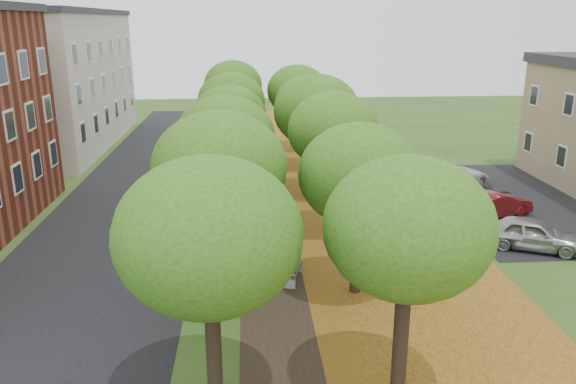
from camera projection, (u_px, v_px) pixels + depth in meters
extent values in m
cube|color=black|center=(126.00, 216.00, 28.55)|extent=(8.00, 70.00, 0.01)
cube|color=black|center=(273.00, 213.00, 29.08)|extent=(3.20, 70.00, 0.01)
cube|color=#B57821|center=(368.00, 210.00, 29.44)|extent=(7.50, 70.00, 0.01)
cube|color=black|center=(516.00, 201.00, 30.99)|extent=(9.00, 16.00, 0.01)
cylinder|color=black|center=(214.00, 349.00, 14.15)|extent=(0.40, 0.40, 3.23)
ellipsoid|color=#2D5B13|center=(209.00, 237.00, 13.26)|extent=(4.37, 4.37, 3.72)
cylinder|color=black|center=(223.00, 255.00, 19.87)|extent=(0.40, 0.40, 3.23)
ellipsoid|color=#2D5B13|center=(220.00, 172.00, 18.98)|extent=(4.37, 4.37, 3.72)
cylinder|color=black|center=(227.00, 202.00, 25.59)|extent=(0.40, 0.40, 3.23)
ellipsoid|color=#2D5B13|center=(225.00, 137.00, 24.70)|extent=(4.37, 4.37, 3.72)
cylinder|color=black|center=(231.00, 169.00, 31.31)|extent=(0.40, 0.40, 3.23)
ellipsoid|color=#2D5B13|center=(229.00, 115.00, 30.43)|extent=(4.37, 4.37, 3.72)
cylinder|color=black|center=(233.00, 146.00, 37.04)|extent=(0.40, 0.40, 3.23)
ellipsoid|color=#2D5B13|center=(231.00, 100.00, 36.15)|extent=(4.37, 4.37, 3.72)
cylinder|color=black|center=(234.00, 129.00, 42.76)|extent=(0.40, 0.40, 3.23)
ellipsoid|color=#2D5B13|center=(233.00, 89.00, 41.87)|extent=(4.37, 4.37, 3.72)
cylinder|color=black|center=(400.00, 341.00, 14.49)|extent=(0.40, 0.40, 3.23)
ellipsoid|color=#2D5B13|center=(408.00, 232.00, 13.60)|extent=(4.37, 4.37, 3.72)
cylinder|color=black|center=(356.00, 251.00, 20.21)|extent=(0.40, 0.40, 3.23)
ellipsoid|color=#2D5B13|center=(359.00, 169.00, 19.32)|extent=(4.37, 4.37, 3.72)
cylinder|color=black|center=(332.00, 200.00, 25.93)|extent=(0.40, 0.40, 3.23)
ellipsoid|color=#2D5B13|center=(333.00, 135.00, 25.05)|extent=(4.37, 4.37, 3.72)
cylinder|color=black|center=(316.00, 167.00, 31.66)|extent=(0.40, 0.40, 3.23)
ellipsoid|color=#2D5B13|center=(317.00, 114.00, 30.77)|extent=(4.37, 4.37, 3.72)
cylinder|color=black|center=(305.00, 145.00, 37.38)|extent=(0.40, 0.40, 3.23)
ellipsoid|color=#2D5B13|center=(305.00, 99.00, 36.49)|extent=(4.37, 4.37, 3.72)
cylinder|color=black|center=(297.00, 128.00, 43.10)|extent=(0.40, 0.40, 3.23)
ellipsoid|color=#2D5B13|center=(297.00, 89.00, 42.21)|extent=(4.37, 4.37, 3.72)
cube|color=beige|center=(43.00, 82.00, 43.57)|extent=(10.00, 20.00, 10.00)
cube|color=#2D2D33|center=(34.00, 11.00, 42.05)|extent=(10.30, 20.30, 0.40)
cube|color=#2A352C|center=(294.00, 270.00, 21.44)|extent=(0.88, 1.66, 0.04)
cube|color=#2A352C|center=(288.00, 264.00, 21.42)|extent=(0.52, 1.55, 0.23)
cube|color=silver|center=(289.00, 284.00, 20.81)|extent=(0.44, 0.19, 0.40)
cube|color=silver|center=(298.00, 267.00, 22.18)|extent=(0.44, 0.19, 0.40)
cube|color=silver|center=(289.00, 275.00, 20.71)|extent=(0.40, 0.17, 0.04)
cube|color=silver|center=(298.00, 259.00, 22.08)|extent=(0.40, 0.17, 0.04)
imported|color=#9F9EA3|center=(532.00, 234.00, 24.33)|extent=(4.44, 3.22, 1.40)
imported|color=maroon|center=(496.00, 205.00, 28.38)|extent=(4.08, 2.64, 1.27)
imported|color=#303035|center=(474.00, 192.00, 30.52)|extent=(4.61, 3.16, 1.24)
imported|color=silver|center=(452.00, 175.00, 33.66)|extent=(5.15, 3.68, 1.30)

